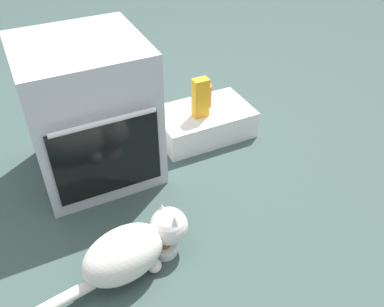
{
  "coord_description": "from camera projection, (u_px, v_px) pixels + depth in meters",
  "views": [
    {
      "loc": [
        -0.33,
        -1.46,
        1.52
      ],
      "look_at": [
        0.37,
        -0.02,
        0.25
      ],
      "focal_mm": 38.7,
      "sensor_mm": 36.0,
      "label": 1
    }
  ],
  "objects": [
    {
      "name": "pantry_cabinet",
      "position": [
        204.0,
        122.0,
        2.55
      ],
      "size": [
        0.58,
        0.36,
        0.17
      ],
      "primitive_type": "cube",
      "color": "white",
      "rests_on": "ground"
    },
    {
      "name": "cat",
      "position": [
        132.0,
        249.0,
        1.73
      ],
      "size": [
        0.77,
        0.3,
        0.25
      ],
      "rotation": [
        0.0,
        0.0,
        0.2
      ],
      "color": "silver",
      "rests_on": "ground"
    },
    {
      "name": "ground",
      "position": [
        125.0,
        210.0,
        2.09
      ],
      "size": [
        8.0,
        8.0,
        0.0
      ],
      "primitive_type": "plane",
      "color": "#384C47"
    },
    {
      "name": "sauce_jar",
      "position": [
        205.0,
        96.0,
        2.5
      ],
      "size": [
        0.08,
        0.08,
        0.14
      ],
      "primitive_type": "cylinder",
      "color": "#D16023",
      "rests_on": "pantry_cabinet"
    },
    {
      "name": "juice_carton",
      "position": [
        200.0,
        98.0,
        2.38
      ],
      "size": [
        0.09,
        0.06,
        0.24
      ],
      "primitive_type": "cube",
      "color": "orange",
      "rests_on": "pantry_cabinet"
    },
    {
      "name": "oven",
      "position": [
        89.0,
        112.0,
        2.12
      ],
      "size": [
        0.61,
        0.63,
        0.75
      ],
      "color": "#B7BABF",
      "rests_on": "ground"
    },
    {
      "name": "food_bowl",
      "position": [
        164.0,
        246.0,
        1.87
      ],
      "size": [
        0.13,
        0.13,
        0.08
      ],
      "color": "white",
      "rests_on": "ground"
    }
  ]
}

